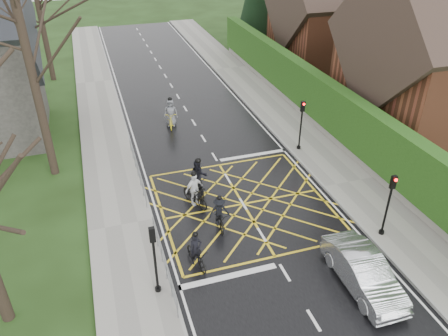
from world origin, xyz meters
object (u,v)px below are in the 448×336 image
cyclist_back (199,181)px  cyclist_front (195,193)px  car (363,272)px  cyclist_mid (220,215)px  cyclist_lead (171,116)px  cyclist_rear (196,254)px

cyclist_back → cyclist_front: bearing=-115.3°
cyclist_back → car: (4.42, -8.10, -0.08)m
car → cyclist_front: bearing=124.8°
cyclist_mid → cyclist_front: cyclist_front is taller
cyclist_mid → cyclist_front: (-0.68, 1.98, 0.10)m
cyclist_mid → cyclist_lead: size_ratio=0.80×
cyclist_rear → cyclist_front: 4.23m
cyclist_front → cyclist_rear: bearing=-126.8°
cyclist_mid → car: size_ratio=0.41×
cyclist_back → cyclist_mid: cyclist_back is taller
cyclist_mid → cyclist_back: bearing=100.8°
cyclist_rear → car: 6.64m
cyclist_mid → car: (4.19, -5.25, 0.10)m
cyclist_front → cyclist_lead: 9.30m
cyclist_front → cyclist_lead: size_ratio=0.89×
cyclist_lead → car: 17.01m
cyclist_rear → cyclist_back: 5.19m
cyclist_mid → car: bearing=-45.1°
cyclist_back → cyclist_front: size_ratio=1.07×
cyclist_rear → cyclist_lead: cyclist_lead is taller
cyclist_back → car: 9.22m
cyclist_back → cyclist_front: 0.98m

